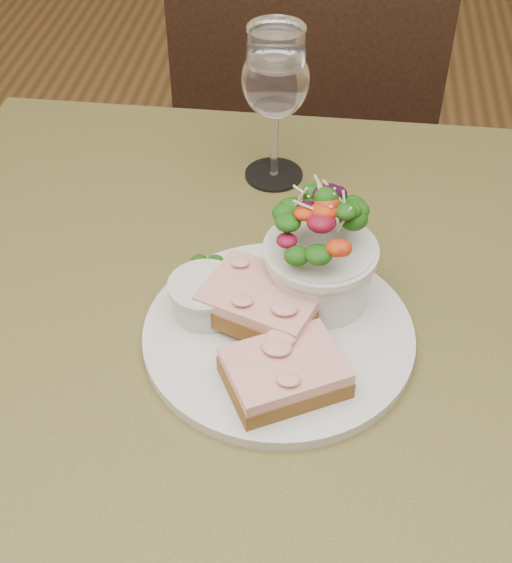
# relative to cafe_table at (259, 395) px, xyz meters

# --- Properties ---
(cafe_table) EXTENTS (0.80, 0.80, 0.75)m
(cafe_table) POSITION_rel_cafe_table_xyz_m (0.00, 0.00, 0.00)
(cafe_table) COLOR #47411E
(cafe_table) RESTS_ON ground
(chair_far) EXTENTS (0.45, 0.45, 0.90)m
(chair_far) POSITION_rel_cafe_table_xyz_m (0.02, 0.74, -0.36)
(chair_far) COLOR black
(chair_far) RESTS_ON ground
(dinner_plate) EXTENTS (0.26, 0.26, 0.01)m
(dinner_plate) POSITION_rel_cafe_table_xyz_m (0.02, -0.01, 0.11)
(dinner_plate) COLOR silver
(dinner_plate) RESTS_ON cafe_table
(sandwich_front) EXTENTS (0.12, 0.11, 0.03)m
(sandwich_front) POSITION_rel_cafe_table_xyz_m (0.03, -0.08, 0.13)
(sandwich_front) COLOR #543516
(sandwich_front) RESTS_ON dinner_plate
(sandwich_back) EXTENTS (0.13, 0.11, 0.03)m
(sandwich_back) POSITION_rel_cafe_table_xyz_m (0.00, 0.00, 0.14)
(sandwich_back) COLOR #543516
(sandwich_back) RESTS_ON dinner_plate
(ramekin) EXTENTS (0.07, 0.07, 0.04)m
(ramekin) POSITION_rel_cafe_table_xyz_m (-0.05, 0.01, 0.13)
(ramekin) COLOR beige
(ramekin) RESTS_ON dinner_plate
(salad_bowl) EXTENTS (0.10, 0.10, 0.13)m
(salad_bowl) POSITION_rel_cafe_table_xyz_m (0.05, 0.04, 0.17)
(salad_bowl) COLOR silver
(salad_bowl) RESTS_ON dinner_plate
(garnish) EXTENTS (0.05, 0.04, 0.02)m
(garnish) POSITION_rel_cafe_table_xyz_m (-0.06, 0.05, 0.12)
(garnish) COLOR #13380A
(garnish) RESTS_ON dinner_plate
(wine_glass) EXTENTS (0.08, 0.08, 0.18)m
(wine_glass) POSITION_rel_cafe_table_xyz_m (-0.01, 0.26, 0.22)
(wine_glass) COLOR white
(wine_glass) RESTS_ON cafe_table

